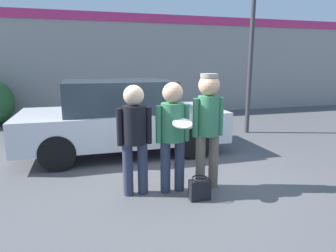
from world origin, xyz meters
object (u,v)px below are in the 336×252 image
person_left (134,132)px  street_lamp (264,2)px  person_middle_with_frisbee (173,129)px  parked_car_near (122,117)px  handbag (200,189)px  person_right (208,121)px

person_left → street_lamp: 5.67m
person_middle_with_frisbee → street_lamp: (3.44, 3.20, 2.50)m
person_left → parked_car_near: (0.11, 2.24, -0.18)m
handbag → street_lamp: bearing=48.6°
person_right → street_lamp: (2.89, 3.21, 2.41)m
person_middle_with_frisbee → person_right: 0.56m
person_left → handbag: 1.24m
parked_car_near → street_lamp: (3.89, 0.90, 2.70)m
person_right → handbag: person_right is taller
parked_car_near → handbag: size_ratio=12.67×
person_right → handbag: size_ratio=5.28×
person_left → person_right: size_ratio=0.92×
street_lamp → handbag: bearing=-131.4°
person_left → parked_car_near: 2.25m
person_middle_with_frisbee → street_lamp: size_ratio=0.30×
person_left → street_lamp: size_ratio=0.29×
person_right → handbag: 1.02m
person_left → person_middle_with_frisbee: size_ratio=0.98×
person_right → handbag: bearing=-125.2°
person_middle_with_frisbee → parked_car_near: (-0.45, 2.29, -0.20)m
person_middle_with_frisbee → parked_car_near: size_ratio=0.39×
handbag → person_middle_with_frisbee: bearing=127.1°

